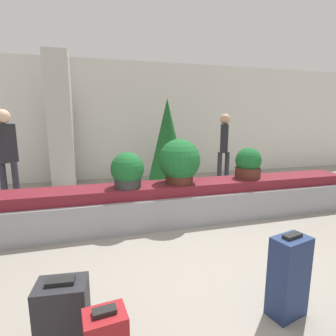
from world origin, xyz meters
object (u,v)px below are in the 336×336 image
Objects in this scene: suitcase_2 at (63,317)px; potted_plant_2 at (179,162)px; potted_plant_1 at (127,171)px; decorated_tree at (167,141)px; potted_plant_0 at (248,164)px; suitcase_1 at (289,276)px; traveler_0 at (224,143)px; pillar at (60,121)px; traveler_1 at (6,150)px.

potted_plant_2 reaches higher than suitcase_2.
potted_plant_1 is 2.47m from decorated_tree.
potted_plant_2 is at bearing 3.80° from potted_plant_1.
decorated_tree is (-0.88, 2.06, 0.26)m from potted_plant_0.
traveler_0 reaches higher than suitcase_1.
potted_plant_0 is 0.99× the size of potted_plant_1.
suitcase_1 is at bearing 1.91° from suitcase_2.
pillar is 5.27m from suitcase_2.
potted_plant_0 is at bearing 52.32° from suitcase_1.
pillar reaches higher than potted_plant_0.
traveler_0 is (0.49, 1.84, 0.18)m from potted_plant_0.
potted_plant_0 is 1.26m from potted_plant_2.
potted_plant_2 is at bearing 82.51° from suitcase_1.
traveler_1 is (-1.27, 3.54, 0.84)m from suitcase_2.
decorated_tree is (1.93, 4.22, 0.88)m from suitcase_2.
traveler_0 is 4.60m from traveler_1.
suitcase_2 is 0.81× the size of potted_plant_2.
decorated_tree reaches higher than traveler_0.
potted_plant_1 is (0.72, 2.08, 0.62)m from suitcase_2.
potted_plant_0 is at bearing 43.22° from suitcase_2.
traveler_1 reaches higher than suitcase_2.
decorated_tree is at bearing -70.21° from traveler_0.
potted_plant_1 is at bearing -24.31° from traveler_0.
traveler_0 is 1.40m from decorated_tree.
potted_plant_2 reaches higher than suitcase_1.
decorated_tree reaches higher than suitcase_2.
potted_plant_1 is 0.29× the size of traveler_1.
traveler_1 is (-1.99, 1.46, 0.22)m from potted_plant_1.
potted_plant_1 is (-1.07, 2.20, 0.54)m from suitcase_1.
pillar reaches higher than potted_plant_1.
traveler_0 is (2.58, 1.92, 0.18)m from potted_plant_1.
traveler_1 is at bearing 153.54° from potted_plant_2.
traveler_0 reaches higher than potted_plant_2.
decorated_tree is (0.14, 4.34, 0.80)m from suitcase_1.
potted_plant_1 is at bearing -176.20° from potted_plant_2.
potted_plant_0 is at bearing -66.83° from decorated_tree.
pillar reaches higher than decorated_tree.
decorated_tree is (0.38, 2.09, 0.17)m from potted_plant_2.
pillar is 5.59× the size of suitcase_2.
decorated_tree reaches higher than suitcase_1.
suitcase_2 is 0.31× the size of traveler_1.
suitcase_1 is at bearing -84.04° from potted_plant_2.
pillar is 1.80× the size of traveler_0.
potted_plant_1 is 0.84m from potted_plant_2.
suitcase_2 is 4.72m from decorated_tree.
potted_plant_2 is at bearing -178.83° from potted_plant_0.
traveler_0 is at bearing 36.59° from potted_plant_1.
decorated_tree is at bearing 79.76° from potted_plant_2.
suitcase_1 is 0.41× the size of traveler_0.
traveler_1 is at bearing -116.68° from pillar.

